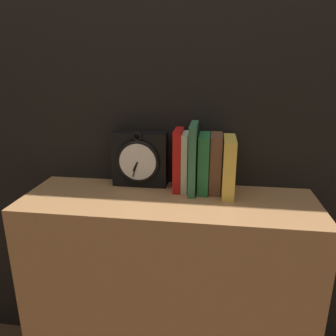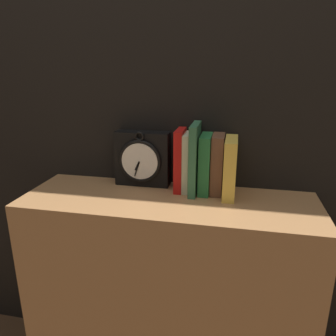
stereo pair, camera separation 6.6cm
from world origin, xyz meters
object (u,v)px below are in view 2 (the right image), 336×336
Objects in this scene: clock at (142,159)px; book_slot4_brown at (217,164)px; book_slot2_green at (195,159)px; book_slot5_yellow at (230,168)px; book_slot0_red at (180,160)px; book_slot3_green at (205,164)px; book_slot1_cream at (187,162)px.

clock is 0.28m from book_slot4_brown.
book_slot2_green is 0.13m from book_slot5_yellow.
book_slot0_red is 1.07× the size of book_slot3_green.
book_slot5_yellow is (0.15, -0.02, -0.00)m from book_slot1_cream.
book_slot1_cream is 1.01× the size of book_slot3_green.
clock is at bearing 173.89° from book_slot3_green.
book_slot3_green is (0.04, 0.01, -0.02)m from book_slot2_green.
book_slot5_yellow is at bearing -25.05° from book_slot4_brown.
book_slot4_brown is 0.05m from book_slot5_yellow.
clock is 0.33m from book_slot5_yellow.
book_slot1_cream is 0.04m from book_slot2_green.
book_slot3_green is 0.09m from book_slot5_yellow.
book_slot0_red is at bearing 176.52° from book_slot3_green.
book_slot1_cream is 0.85× the size of book_slot2_green.
book_slot2_green is at bearing -9.97° from clock.
clock is 1.05× the size of book_slot5_yellow.
book_slot0_red reaches higher than book_slot1_cream.
clock is at bearing 170.03° from book_slot2_green.
clock reaches higher than book_slot4_brown.
book_slot0_red is (0.15, -0.02, 0.01)m from clock.
book_slot3_green is at bearing 14.81° from book_slot2_green.
book_slot5_yellow is (0.09, -0.02, -0.00)m from book_slot3_green.
book_slot2_green is at bearing 177.29° from book_slot5_yellow.
book_slot2_green is 0.08m from book_slot4_brown.
book_slot3_green is (0.24, -0.03, 0.00)m from clock.
book_slot5_yellow is (0.12, -0.01, -0.02)m from book_slot2_green.
clock reaches higher than book_slot3_green.
book_slot2_green reaches higher than book_slot4_brown.
book_slot3_green is at bearing 169.71° from book_slot5_yellow.
clock is 0.95× the size of book_slot0_red.
book_slot3_green is 0.04m from book_slot4_brown.
book_slot2_green is at bearing -29.61° from book_slot1_cream.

